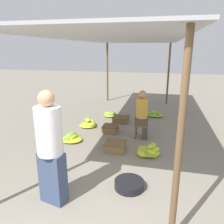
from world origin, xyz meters
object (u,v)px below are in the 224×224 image
Objects in this scene: stool at (141,127)px; banana_pile_right_0 at (155,114)px; crate_far at (115,146)px; vendor_foreground at (50,147)px; crate_mid at (121,119)px; banana_pile_left_0 at (71,138)px; banana_pile_right_1 at (149,152)px; vendor_seated at (142,114)px; crate_near at (110,129)px; banana_pile_left_2 at (109,115)px; banana_pile_left_1 at (88,124)px; basin_black at (129,184)px.

stool reaches higher than banana_pile_right_0.
stool is 1.05m from crate_far.
vendor_foreground is 3.49× the size of crate_mid.
banana_pile_right_1 reaches higher than banana_pile_left_0.
vendor_seated reaches higher than banana_pile_left_0.
crate_near is 1.16m from crate_far.
stool is 2.09m from banana_pile_left_2.
banana_pile_left_1 is 1.31× the size of crate_near.
banana_pile_right_0 is at bearing 81.66° from stool.
banana_pile_right_0 is (0.28, 2.02, -0.59)m from vendor_seated.
crate_near is at bearing 109.34° from crate_far.
crate_far is at bearing -70.66° from crate_near.
crate_near is at bearing 45.22° from banana_pile_left_0.
crate_mid is (-1.06, -0.86, 0.01)m from banana_pile_right_0.
crate_mid is (0.89, 0.68, -0.00)m from banana_pile_left_1.
banana_pile_left_0 is 1.15× the size of crate_far.
banana_pile_right_0 is 1.08× the size of crate_mid.
banana_pile_right_0 is 2.18m from crate_near.
banana_pile_left_0 is (-1.74, -0.65, -0.22)m from stool.
vendor_seated is 2.53× the size of crate_mid.
crate_far is at bearing 111.46° from basin_black.
basin_black is at bearing -69.47° from crate_near.
banana_pile_left_1 reaches higher than basin_black.
vendor_seated is (1.08, 2.86, -0.25)m from vendor_foreground.
crate_near is at bearing -75.15° from banana_pile_left_2.
banana_pile_left_0 is 3.35m from banana_pile_right_0.
banana_pile_left_2 is at bearing 106.82° from crate_far.
basin_black is 4.31m from banana_pile_right_0.
stool is 0.94m from crate_near.
banana_pile_right_1 is (-0.02, -2.99, 0.01)m from banana_pile_right_0.
vendor_foreground is 2.47m from banana_pile_right_1.
vendor_foreground is at bearing -151.93° from basin_black.
crate_far is (-0.54, 1.38, 0.03)m from basin_black.
banana_pile_left_1 is at bearing 129.88° from crate_far.
vendor_foreground is at bearing -93.16° from crate_near.
vendor_foreground is 2.46m from banana_pile_left_0.
crate_far is (0.38, -1.10, -0.00)m from crate_near.
banana_pile_right_1 is at bearing -63.90° from crate_mid.
basin_black is at bearing -89.21° from stool.
banana_pile_left_0 reaches higher than banana_pile_left_2.
banana_pile_right_1 is at bearing -44.90° from crate_near.
banana_pile_right_0 reaches higher than banana_pile_left_2.
banana_pile_left_0 is 1.10× the size of crate_mid.
crate_mid is at bearing -141.05° from banana_pile_right_0.
vendor_seated is 1.84m from banana_pile_left_1.
basin_black is at bearing -100.60° from banana_pile_right_1.
banana_pile_left_1 is at bearing 164.03° from vendor_seated.
vendor_seated is 1.52m from crate_mid.
basin_black is 0.92× the size of banana_pile_right_0.
basin_black is 0.91× the size of banana_pile_right_1.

